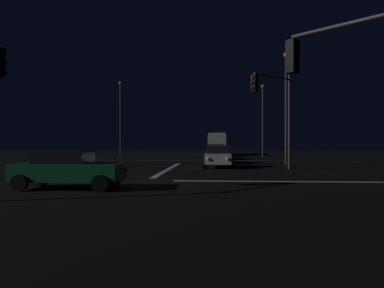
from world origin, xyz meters
name	(u,v)px	position (x,y,z in m)	size (l,w,h in m)	color
ground	(148,182)	(0.00, 0.00, -0.05)	(120.00, 120.00, 0.10)	black
stop_line_north	(169,169)	(0.00, 7.75, 0.00)	(0.35, 13.24, 0.01)	white
centre_line_ns	(184,161)	(0.00, 19.35, 0.00)	(22.00, 0.15, 0.01)	yellow
crosswalk_bar_east	(315,182)	(7.85, 0.00, 0.00)	(13.24, 0.40, 0.01)	white
sedan_white	(218,156)	(3.34, 9.64, 0.80)	(2.02, 4.33, 1.57)	silver
sedan_blue	(216,154)	(3.14, 15.14, 0.80)	(2.02, 4.33, 1.57)	navy
sedan_red	(216,152)	(3.12, 21.92, 0.80)	(2.02, 4.33, 1.57)	maroon
sedan_black	(217,150)	(3.26, 28.25, 0.80)	(2.02, 4.33, 1.57)	black
box_truck	(217,143)	(3.23, 36.34, 1.71)	(2.68, 8.28, 3.08)	beige
sedan_green_crossing	(68,168)	(-2.61, -3.31, 0.80)	(4.33, 2.02, 1.57)	#14512D
traffic_signal_se	(349,74)	(7.04, -7.04, 3.79)	(2.76, 2.76, 5.51)	#4C4C51
traffic_signal_ne	(275,103)	(7.06, 7.06, 4.36)	(2.90, 2.90, 6.36)	#4C4C51
streetlamp_right_far	(263,115)	(8.85, 29.35, 5.10)	(0.44, 0.44, 8.83)	#424247
streetlamp_left_far	(121,113)	(-8.85, 29.35, 5.41)	(0.44, 0.44, 9.42)	#424247
streetlamp_right_near	(286,100)	(8.85, 13.35, 5.24)	(0.44, 0.44, 9.09)	#424247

